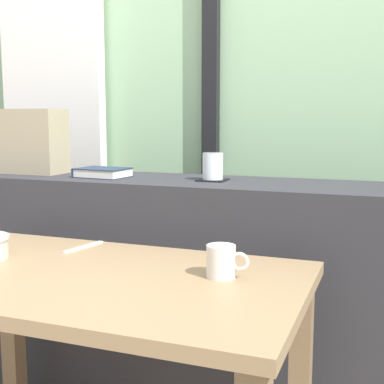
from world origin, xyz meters
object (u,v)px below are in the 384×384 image
at_px(juice_glass, 213,167).
at_px(fork_utensil, 83,247).
at_px(breakfast_table, 94,313).
at_px(ceramic_mug, 222,261).
at_px(coaster_square, 213,180).
at_px(closed_book, 103,173).
at_px(throw_pillow, 27,141).

bearing_deg(juice_glass, fork_utensil, -127.40).
height_order(breakfast_table, ceramic_mug, ceramic_mug).
distance_m(coaster_square, closed_book, 0.43).
bearing_deg(breakfast_table, throw_pillow, 137.40).
xyz_separation_m(juice_glass, closed_book, (-0.43, -0.04, -0.03)).
relative_size(coaster_square, throw_pillow, 0.31).
xyz_separation_m(closed_book, fork_utensil, (0.13, -0.36, -0.20)).
bearing_deg(coaster_square, ceramic_mug, -69.20).
xyz_separation_m(coaster_square, closed_book, (-0.43, -0.04, 0.01)).
xyz_separation_m(closed_book, ceramic_mug, (0.64, -0.50, -0.16)).
bearing_deg(closed_book, coaster_square, 4.98).
height_order(coaster_square, closed_book, closed_book).
bearing_deg(throw_pillow, juice_glass, 0.49).
xyz_separation_m(juice_glass, fork_utensil, (-0.30, -0.39, -0.23)).
height_order(breakfast_table, fork_utensil, fork_utensil).
height_order(juice_glass, closed_book, juice_glass).
height_order(juice_glass, throw_pillow, throw_pillow).
relative_size(juice_glass, fork_utensil, 0.56).
bearing_deg(fork_utensil, ceramic_mug, -4.64).
distance_m(closed_book, throw_pillow, 0.39).
height_order(throw_pillow, ceramic_mug, throw_pillow).
xyz_separation_m(coaster_square, fork_utensil, (-0.30, -0.39, -0.18)).
relative_size(juice_glass, closed_book, 0.47).
bearing_deg(ceramic_mug, juice_glass, 110.80).
bearing_deg(fork_utensil, coaster_square, 64.01).
distance_m(juice_glass, fork_utensil, 0.55).
bearing_deg(breakfast_table, juice_glass, 78.75).
xyz_separation_m(breakfast_table, throw_pillow, (-0.67, 0.62, 0.42)).
bearing_deg(throw_pillow, ceramic_mug, -27.93).
xyz_separation_m(closed_book, throw_pillow, (-0.37, 0.03, 0.11)).
distance_m(breakfast_table, ceramic_mug, 0.37).
height_order(closed_book, throw_pillow, throw_pillow).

